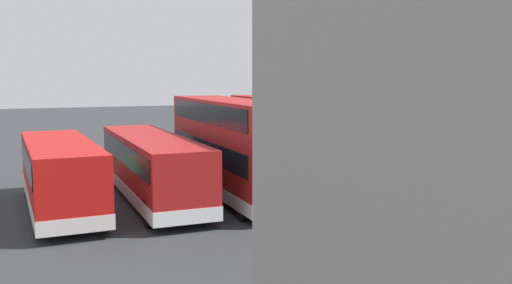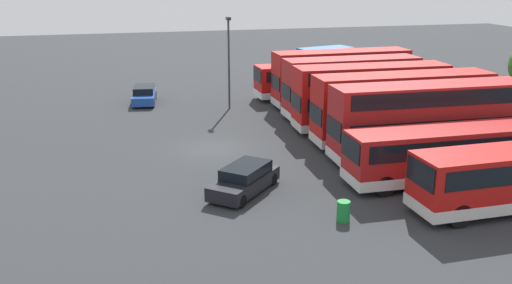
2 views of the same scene
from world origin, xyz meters
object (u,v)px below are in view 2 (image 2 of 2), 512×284
object	(u,v)px
car_hatchback_silver	(144,95)
bus_double_decker_fourth	(371,95)
box_truck_blue	(319,63)
bus_single_deck_near_end	(321,79)
bus_double_decker_second	(341,77)
bus_double_decker_third	(351,86)
bus_single_deck_seventh	(456,152)
bus_double_decker_sixth	(430,119)
bus_double_decker_fifth	(402,106)
waste_bin_yellow	(343,211)
lamp_post_tall	(229,55)
car_small_green	(245,179)

from	to	relation	value
car_hatchback_silver	bus_double_decker_fourth	bearing A→B (deg)	50.16
bus_double_decker_fourth	box_truck_blue	size ratio (longest dim) A/B	1.38
bus_single_deck_near_end	car_hatchback_silver	bearing A→B (deg)	-95.74
bus_double_decker_second	box_truck_blue	size ratio (longest dim) A/B	1.43
car_hatchback_silver	bus_double_decker_third	bearing A→B (deg)	59.02
bus_single_deck_seventh	box_truck_blue	distance (m)	29.34
bus_double_decker_fourth	bus_double_decker_sixth	xyz separation A→B (m)	(6.91, 0.50, 0.00)
bus_double_decker_fifth	waste_bin_yellow	world-z (taller)	bus_double_decker_fifth
bus_double_decker_fourth	bus_single_deck_seventh	size ratio (longest dim) A/B	0.90
bus_double_decker_second	lamp_post_tall	distance (m)	9.34
bus_double_decker_third	lamp_post_tall	bearing A→B (deg)	-121.57
bus_double_decker_third	car_hatchback_silver	world-z (taller)	bus_double_decker_third
bus_double_decker_sixth	waste_bin_yellow	bearing A→B (deg)	-49.82
bus_double_decker_fourth	box_truck_blue	bearing A→B (deg)	170.58
bus_double_decker_fourth	waste_bin_yellow	size ratio (longest dim) A/B	11.45
bus_double_decker_third	bus_double_decker_fifth	world-z (taller)	same
bus_single_deck_near_end	bus_double_decker_second	size ratio (longest dim) A/B	1.04
bus_double_decker_fourth	bus_double_decker_fifth	size ratio (longest dim) A/B	0.93
box_truck_blue	bus_double_decker_second	bearing A→B (deg)	-11.39
bus_single_deck_seventh	waste_bin_yellow	bearing A→B (deg)	-66.97
bus_double_decker_third	bus_double_decker_fifth	xyz separation A→B (m)	(7.00, 0.50, 0.00)
bus_double_decker_fifth	bus_double_decker_sixth	xyz separation A→B (m)	(3.36, -0.03, 0.00)
bus_single_deck_seventh	bus_single_deck_near_end	bearing A→B (deg)	178.73
bus_double_decker_fourth	waste_bin_yellow	world-z (taller)	bus_double_decker_fourth
lamp_post_tall	bus_double_decker_fifth	bearing A→B (deg)	36.02
bus_double_decker_third	bus_double_decker_sixth	size ratio (longest dim) A/B	0.86
car_hatchback_silver	car_small_green	xyz separation A→B (m)	(21.74, 3.54, 0.00)
bus_double_decker_third	bus_double_decker_fourth	bearing A→B (deg)	-0.39
bus_double_decker_second	bus_double_decker_fifth	distance (m)	10.81
bus_double_decker_fifth	bus_double_decker_sixth	bearing A→B (deg)	-0.43
bus_single_deck_near_end	waste_bin_yellow	size ratio (longest dim) A/B	12.37
bus_single_deck_near_end	car_small_green	size ratio (longest dim) A/B	2.56
bus_double_decker_sixth	waste_bin_yellow	xyz separation A→B (m)	(6.95, -8.22, -1.98)
bus_double_decker_sixth	lamp_post_tall	distance (m)	17.85
bus_double_decker_third	bus_double_decker_fourth	distance (m)	3.44
bus_double_decker_fifth	box_truck_blue	world-z (taller)	bus_double_decker_fifth
bus_double_decker_third	bus_double_decker_fourth	world-z (taller)	same
bus_double_decker_sixth	lamp_post_tall	size ratio (longest dim) A/B	1.64
bus_single_deck_seventh	car_hatchback_silver	xyz separation A→B (m)	(-22.91, -14.76, -0.92)
bus_double_decker_sixth	car_small_green	size ratio (longest dim) A/B	2.60
bus_double_decker_second	car_hatchback_silver	xyz separation A→B (m)	(-5.08, -15.58, -1.75)
bus_double_decker_sixth	waste_bin_yellow	world-z (taller)	bus_double_decker_sixth
bus_double_decker_fifth	waste_bin_yellow	size ratio (longest dim) A/B	12.33
car_small_green	waste_bin_yellow	distance (m)	5.67
bus_double_decker_third	box_truck_blue	world-z (taller)	bus_double_decker_third
bus_single_deck_near_end	box_truck_blue	xyz separation A→B (m)	(-7.79, 2.63, 0.08)
bus_single_deck_near_end	bus_double_decker_fourth	bearing A→B (deg)	-2.42
bus_double_decker_fifth	lamp_post_tall	size ratio (longest dim) A/B	1.61
bus_single_deck_near_end	bus_single_deck_seventh	size ratio (longest dim) A/B	0.97
bus_single_deck_near_end	car_small_green	world-z (taller)	bus_single_deck_near_end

